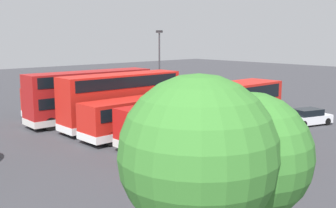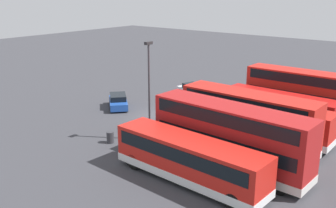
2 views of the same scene
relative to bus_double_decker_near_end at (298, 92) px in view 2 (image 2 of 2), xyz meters
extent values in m
plane|color=#38383D|center=(9.13, -11.07, -2.45)|extent=(140.00, 140.00, 0.00)
cube|color=red|center=(0.00, 0.00, 0.00)|extent=(2.63, 10.03, 4.20)
cube|color=silver|center=(0.00, 0.00, -1.82)|extent=(2.67, 10.07, 0.55)
cube|color=black|center=(0.00, 0.00, -0.20)|extent=(2.69, 9.23, 0.90)
cube|color=black|center=(0.00, 0.00, 1.50)|extent=(2.69, 9.23, 0.90)
cube|color=black|center=(-0.04, -5.03, -0.20)|extent=(2.25, 0.08, 1.10)
cylinder|color=black|center=(1.09, -3.61, -1.90)|extent=(0.31, 1.10, 1.10)
cylinder|color=black|center=(-1.16, -3.59, -1.90)|extent=(0.31, 1.10, 1.10)
cylinder|color=black|center=(1.16, 3.60, -1.90)|extent=(0.31, 1.10, 1.10)
cube|color=#B71411|center=(3.76, -0.18, -0.80)|extent=(2.80, 10.47, 2.60)
cube|color=silver|center=(3.76, -0.18, -1.82)|extent=(2.84, 10.51, 0.55)
cube|color=black|center=(3.76, -0.18, -0.20)|extent=(2.84, 9.67, 0.90)
cube|color=black|center=(3.64, -5.42, -0.20)|extent=(2.25, 0.11, 1.10)
cylinder|color=black|center=(4.79, -4.02, -1.90)|extent=(0.33, 1.11, 1.10)
cylinder|color=black|center=(2.55, -3.96, -1.90)|extent=(0.33, 1.11, 1.10)
cylinder|color=black|center=(4.98, 3.59, -1.90)|extent=(0.33, 1.11, 1.10)
cylinder|color=black|center=(2.73, 3.65, -1.90)|extent=(0.33, 1.11, 1.10)
cube|color=red|center=(7.38, 0.64, -0.80)|extent=(2.55, 10.13, 2.60)
cube|color=silver|center=(7.38, 0.64, -1.82)|extent=(2.59, 10.17, 0.55)
cube|color=black|center=(7.38, 0.64, -0.20)|extent=(2.61, 9.33, 0.90)
cube|color=black|center=(7.38, -4.46, -0.20)|extent=(2.25, 0.06, 1.10)
cylinder|color=black|center=(8.51, -3.03, -1.90)|extent=(0.30, 1.10, 1.10)
cylinder|color=black|center=(6.26, -3.03, -1.90)|extent=(0.30, 1.10, 1.10)
cylinder|color=black|center=(8.51, 4.30, -1.90)|extent=(0.30, 1.10, 1.10)
cylinder|color=black|center=(6.26, 4.30, -1.90)|extent=(0.30, 1.10, 1.10)
cube|color=red|center=(10.71, 0.17, 0.00)|extent=(2.72, 10.86, 4.20)
cube|color=silver|center=(10.71, 0.17, -1.82)|extent=(2.76, 10.90, 0.55)
cube|color=black|center=(10.71, 0.17, -0.20)|extent=(2.77, 10.06, 0.90)
cube|color=black|center=(10.71, 0.17, 1.50)|extent=(2.77, 10.06, 0.90)
cube|color=black|center=(10.62, -5.27, -0.20)|extent=(2.25, 0.09, 1.10)
cylinder|color=black|center=(11.77, -3.86, -1.90)|extent=(0.32, 1.10, 1.10)
cylinder|color=black|center=(9.52, -3.82, -1.90)|extent=(0.32, 1.10, 1.10)
cylinder|color=black|center=(11.90, 4.16, -1.90)|extent=(0.32, 1.10, 1.10)
cylinder|color=black|center=(9.65, 4.20, -1.90)|extent=(0.32, 1.10, 1.10)
cube|color=#A51919|center=(14.57, 0.78, 0.00)|extent=(3.01, 11.72, 4.20)
cube|color=silver|center=(14.57, 0.78, -1.82)|extent=(3.05, 11.77, 0.55)
cube|color=black|center=(14.57, 0.78, -0.20)|extent=(3.04, 10.93, 0.90)
cube|color=black|center=(14.57, 0.78, 1.50)|extent=(3.04, 10.93, 0.90)
cube|color=black|center=(14.34, -5.06, -0.20)|extent=(2.25, 0.15, 1.10)
cylinder|color=black|center=(15.52, -3.68, -1.90)|extent=(0.34, 1.11, 1.10)
cylinder|color=black|center=(13.27, -3.59, -1.90)|extent=(0.34, 1.11, 1.10)
cylinder|color=black|center=(15.87, 5.15, -1.90)|extent=(0.34, 1.11, 1.10)
cylinder|color=black|center=(13.62, 5.23, -1.90)|extent=(0.34, 1.11, 1.10)
cube|color=red|center=(17.97, -0.21, -0.80)|extent=(3.02, 11.01, 2.60)
cube|color=silver|center=(17.97, -0.21, -1.82)|extent=(3.06, 11.05, 0.55)
cube|color=black|center=(17.97, -0.21, -0.20)|extent=(3.04, 10.22, 0.90)
cube|color=black|center=(17.74, -5.69, -0.20)|extent=(2.25, 0.16, 1.10)
cylinder|color=black|center=(18.92, -4.31, -1.90)|extent=(0.35, 1.11, 1.10)
cylinder|color=black|center=(16.67, -4.21, -1.90)|extent=(0.35, 1.11, 1.10)
cylinder|color=black|center=(19.27, 3.80, -1.90)|extent=(0.35, 1.11, 1.10)
cylinder|color=black|center=(17.02, 3.90, -1.90)|extent=(0.35, 1.11, 1.10)
cube|color=#1E479E|center=(9.41, -15.64, -1.92)|extent=(4.02, 4.23, 0.70)
cube|color=black|center=(9.28, -15.79, -1.29)|extent=(2.83, 2.91, 0.55)
cylinder|color=black|center=(9.75, -14.05, -2.13)|extent=(0.59, 0.63, 0.64)
cylinder|color=black|center=(10.95, -15.10, -2.13)|extent=(0.59, 0.63, 0.64)
cylinder|color=black|center=(7.87, -16.19, -2.13)|extent=(0.59, 0.63, 0.64)
cylinder|color=black|center=(9.08, -17.24, -2.13)|extent=(0.59, 0.63, 0.64)
cube|color=silver|center=(0.42, -12.38, -1.92)|extent=(2.88, 4.27, 0.70)
cube|color=black|center=(0.48, -12.19, -1.29)|extent=(2.26, 2.73, 0.55)
cylinder|color=black|center=(0.78, -13.91, -2.13)|extent=(0.40, 0.68, 0.64)
cylinder|color=black|center=(-0.75, -13.44, -2.13)|extent=(0.40, 0.68, 0.64)
cylinder|color=black|center=(1.58, -11.32, -2.13)|extent=(0.40, 0.68, 0.64)
cylinder|color=black|center=(0.06, -10.85, -2.13)|extent=(0.40, 0.68, 0.64)
cylinder|color=#38383D|center=(14.07, -7.07, 1.53)|extent=(0.16, 0.16, 7.95)
cube|color=#262628|center=(14.07, -7.07, 5.65)|extent=(0.70, 0.30, 0.24)
cylinder|color=#333338|center=(16.64, -9.14, -1.97)|extent=(0.60, 0.60, 0.95)
camera|label=1|loc=(-16.86, 20.28, 5.22)|focal=43.64mm
camera|label=2|loc=(36.73, 13.10, 9.75)|focal=41.33mm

